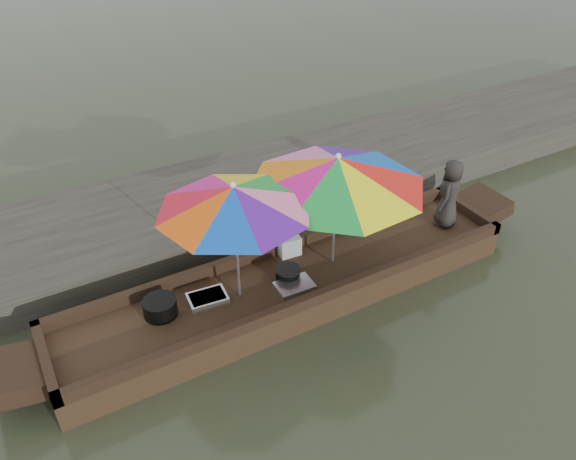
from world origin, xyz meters
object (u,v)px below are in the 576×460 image
tray_scallop (295,286)px  supply_bag (289,245)px  vendor (450,193)px  cooking_pot (160,307)px  tray_crayfish (208,299)px  boat_hull (292,288)px  umbrella_stern (335,212)px  charcoal_grill (288,274)px  umbrella_bow (237,243)px

tray_scallop → supply_bag: 0.71m
supply_bag → vendor: size_ratio=0.28×
cooking_pot → tray_scallop: 1.60m
cooking_pot → tray_scallop: cooking_pot is taller
tray_crayfish → supply_bag: 1.35m
supply_bag → vendor: bearing=-12.1°
boat_hull → vendor: (2.47, -0.04, 0.67)m
tray_crayfish → supply_bag: bearing=15.3°
cooking_pot → umbrella_stern: 2.34m
tray_scallop → charcoal_grill: bearing=84.4°
supply_bag → vendor: 2.34m
tray_scallop → umbrella_bow: size_ratio=0.26×
tray_crayfish → umbrella_bow: 0.82m
boat_hull → cooking_pot: size_ratio=15.32×
tray_scallop → supply_bag: bearing=66.0°
supply_bag → umbrella_bow: size_ratio=0.16×
cooking_pot → charcoal_grill: cooking_pot is taller
charcoal_grill → supply_bag: supply_bag is taller
tray_scallop → umbrella_stern: (0.68, 0.19, 0.74)m
boat_hull → umbrella_stern: size_ratio=2.77×
tray_crayfish → supply_bag: supply_bag is taller
charcoal_grill → supply_bag: (0.27, 0.45, 0.06)m
vendor → umbrella_stern: umbrella_stern is taller
vendor → charcoal_grill: bearing=-32.5°
charcoal_grill → vendor: size_ratio=0.30×
tray_crayfish → boat_hull: bearing=-5.0°
cooking_pot → tray_crayfish: bearing=-7.8°
boat_hull → umbrella_stern: bearing=0.0°
vendor → tray_crayfish: bearing=-33.7°
tray_crayfish → umbrella_bow: umbrella_bow is taller
vendor → umbrella_stern: bearing=-32.7°
boat_hull → supply_bag: (0.21, 0.45, 0.30)m
cooking_pot → umbrella_bow: 1.15m
boat_hull → vendor: size_ratio=5.95×
boat_hull → cooking_pot: (-1.63, 0.17, 0.28)m
charcoal_grill → tray_crayfish: bearing=174.8°
umbrella_stern → umbrella_bow: bearing=180.0°
cooking_pot → tray_crayfish: size_ratio=0.86×
supply_bag → cooking_pot: bearing=-171.4°
tray_crayfish → umbrella_stern: 1.84m
cooking_pot → umbrella_bow: (0.92, -0.17, 0.67)m
supply_bag → umbrella_stern: umbrella_stern is taller
charcoal_grill → umbrella_stern: (0.66, -0.00, 0.70)m
supply_bag → umbrella_stern: (0.39, -0.45, 0.65)m
boat_hull → supply_bag: supply_bag is taller
supply_bag → umbrella_bow: (-0.93, -0.45, 0.65)m
umbrella_bow → umbrella_stern: (1.32, 0.00, 0.00)m
boat_hull → vendor: 2.56m
vendor → umbrella_stern: size_ratio=0.47×
charcoal_grill → vendor: vendor is taller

